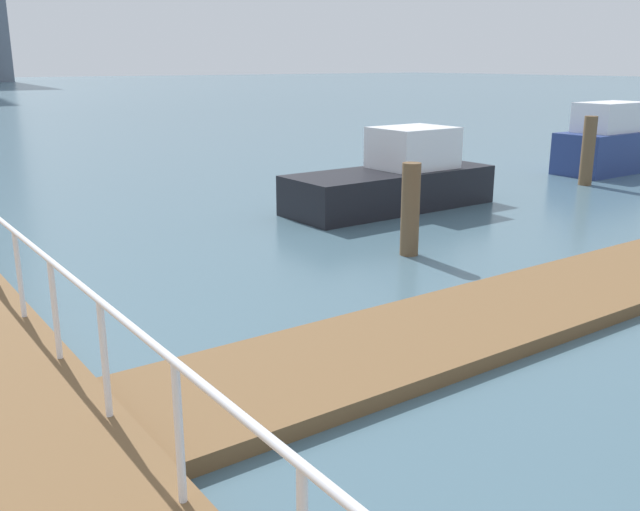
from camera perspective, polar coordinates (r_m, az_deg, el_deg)
ground_plane at (r=16.11m, az=-17.25°, el=2.86°), size 300.00×300.00×0.00m
floating_dock at (r=9.79m, az=15.03°, el=-4.44°), size 11.78×2.00×0.18m
boardwalk_railing at (r=3.68m, az=-1.46°, el=-19.70°), size 0.06×23.92×1.08m
dock_piling_1 at (r=20.94m, az=21.03°, el=7.97°), size 0.36×0.36×1.90m
dock_piling_2 at (r=12.44m, az=7.38°, el=3.74°), size 0.33×0.33×1.65m
moored_boat_0 at (r=16.57m, az=6.17°, el=6.16°), size 5.18×1.90×1.86m
moored_boat_2 at (r=24.20m, az=23.26°, el=8.37°), size 5.22×1.68×2.15m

